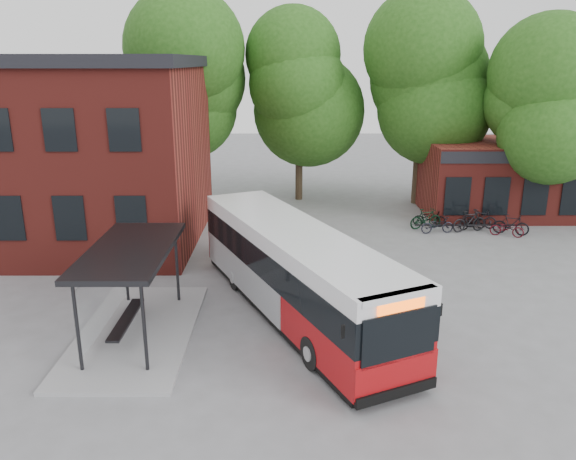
{
  "coord_description": "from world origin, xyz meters",
  "views": [
    {
      "loc": [
        0.23,
        -17.02,
        8.26
      ],
      "look_at": [
        0.29,
        3.7,
        2.0
      ],
      "focal_mm": 35.0,
      "sensor_mm": 36.0,
      "label": 1
    }
  ],
  "objects_px": {
    "bicycle_1": "(426,219)",
    "bicycle_7": "(511,224)",
    "bicycle_6": "(507,228)",
    "city_bus": "(295,273)",
    "bicycle_4": "(473,222)",
    "bicycle_5": "(480,219)",
    "bus_shelter": "(133,291)",
    "bicycle_0": "(429,218)",
    "bicycle_2": "(437,225)",
    "bicycle_3": "(469,221)"
  },
  "relations": [
    {
      "from": "bus_shelter",
      "to": "bicycle_4",
      "type": "relative_size",
      "value": 4.5
    },
    {
      "from": "city_bus",
      "to": "bicycle_3",
      "type": "distance_m",
      "value": 13.11
    },
    {
      "from": "bicycle_1",
      "to": "bicycle_4",
      "type": "bearing_deg",
      "value": -110.59
    },
    {
      "from": "bicycle_3",
      "to": "bicycle_1",
      "type": "bearing_deg",
      "value": 58.49
    },
    {
      "from": "bus_shelter",
      "to": "bicycle_7",
      "type": "xyz_separation_m",
      "value": [
        15.83,
        10.53,
        -0.93
      ]
    },
    {
      "from": "bus_shelter",
      "to": "bicycle_6",
      "type": "distance_m",
      "value": 18.6
    },
    {
      "from": "bicycle_3",
      "to": "bicycle_7",
      "type": "bearing_deg",
      "value": -120.43
    },
    {
      "from": "bus_shelter",
      "to": "bicycle_0",
      "type": "relative_size",
      "value": 4.2
    },
    {
      "from": "bicycle_2",
      "to": "bicycle_6",
      "type": "height_order",
      "value": "bicycle_2"
    },
    {
      "from": "bicycle_3",
      "to": "bicycle_5",
      "type": "distance_m",
      "value": 0.99
    },
    {
      "from": "bicycle_2",
      "to": "bicycle_3",
      "type": "distance_m",
      "value": 1.69
    },
    {
      "from": "bicycle_2",
      "to": "bicycle_4",
      "type": "xyz_separation_m",
      "value": [
        1.99,
        0.67,
        -0.03
      ]
    },
    {
      "from": "bicycle_4",
      "to": "city_bus",
      "type": "bearing_deg",
      "value": 120.2
    },
    {
      "from": "bicycle_2",
      "to": "bicycle_6",
      "type": "bearing_deg",
      "value": -107.97
    },
    {
      "from": "bicycle_5",
      "to": "bicycle_0",
      "type": "bearing_deg",
      "value": 97.46
    },
    {
      "from": "bicycle_3",
      "to": "bicycle_5",
      "type": "bearing_deg",
      "value": -66.47
    },
    {
      "from": "bus_shelter",
      "to": "bicycle_5",
      "type": "height_order",
      "value": "bus_shelter"
    },
    {
      "from": "bicycle_2",
      "to": "city_bus",
      "type": "bearing_deg",
      "value": 133.65
    },
    {
      "from": "city_bus",
      "to": "bicycle_1",
      "type": "bearing_deg",
      "value": 31.39
    },
    {
      "from": "bus_shelter",
      "to": "bicycle_7",
      "type": "distance_m",
      "value": 19.04
    },
    {
      "from": "bicycle_3",
      "to": "bicycle_4",
      "type": "xyz_separation_m",
      "value": [
        0.32,
        0.41,
        -0.14
      ]
    },
    {
      "from": "bicycle_1",
      "to": "bicycle_2",
      "type": "distance_m",
      "value": 0.91
    },
    {
      "from": "bus_shelter",
      "to": "bicycle_4",
      "type": "distance_m",
      "value": 18.28
    },
    {
      "from": "bicycle_0",
      "to": "bicycle_6",
      "type": "xyz_separation_m",
      "value": [
        3.36,
        -1.78,
        -0.02
      ]
    },
    {
      "from": "bus_shelter",
      "to": "bicycle_1",
      "type": "bearing_deg",
      "value": 44.29
    },
    {
      "from": "bicycle_5",
      "to": "bicycle_6",
      "type": "distance_m",
      "value": 1.68
    },
    {
      "from": "bicycle_4",
      "to": "bicycle_6",
      "type": "distance_m",
      "value": 1.77
    },
    {
      "from": "bicycle_2",
      "to": "bicycle_4",
      "type": "bearing_deg",
      "value": -79.83
    },
    {
      "from": "bicycle_3",
      "to": "bicycle_6",
      "type": "distance_m",
      "value": 1.8
    },
    {
      "from": "bicycle_2",
      "to": "bicycle_5",
      "type": "height_order",
      "value": "bicycle_5"
    },
    {
      "from": "bicycle_1",
      "to": "bicycle_2",
      "type": "relative_size",
      "value": 1.06
    },
    {
      "from": "bicycle_0",
      "to": "bicycle_3",
      "type": "height_order",
      "value": "bicycle_3"
    },
    {
      "from": "bicycle_1",
      "to": "bicycle_4",
      "type": "distance_m",
      "value": 2.38
    },
    {
      "from": "bus_shelter",
      "to": "bicycle_0",
      "type": "distance_m",
      "value": 17.1
    },
    {
      "from": "bicycle_6",
      "to": "bicycle_7",
      "type": "relative_size",
      "value": 0.92
    },
    {
      "from": "bicycle_3",
      "to": "bicycle_5",
      "type": "height_order",
      "value": "bicycle_3"
    },
    {
      "from": "city_bus",
      "to": "bicycle_5",
      "type": "height_order",
      "value": "city_bus"
    },
    {
      "from": "city_bus",
      "to": "bicycle_4",
      "type": "bearing_deg",
      "value": 22.71
    },
    {
      "from": "bicycle_0",
      "to": "bicycle_2",
      "type": "relative_size",
      "value": 1.0
    },
    {
      "from": "bicycle_1",
      "to": "bicycle_0",
      "type": "bearing_deg",
      "value": -52.45
    },
    {
      "from": "bicycle_5",
      "to": "bicycle_7",
      "type": "relative_size",
      "value": 0.95
    },
    {
      "from": "bus_shelter",
      "to": "city_bus",
      "type": "relative_size",
      "value": 0.59
    },
    {
      "from": "bus_shelter",
      "to": "bicycle_4",
      "type": "bearing_deg",
      "value": 38.74
    },
    {
      "from": "bicycle_3",
      "to": "bicycle_4",
      "type": "bearing_deg",
      "value": -54.95
    },
    {
      "from": "bicycle_2",
      "to": "bicycle_5",
      "type": "relative_size",
      "value": 1.02
    },
    {
      "from": "bicycle_2",
      "to": "bicycle_4",
      "type": "distance_m",
      "value": 2.1
    },
    {
      "from": "bicycle_3",
      "to": "bicycle_6",
      "type": "bearing_deg",
      "value": -133.16
    },
    {
      "from": "bicycle_1",
      "to": "bicycle_7",
      "type": "xyz_separation_m",
      "value": [
        3.97,
        -1.04,
        -0.01
      ]
    },
    {
      "from": "bicycle_6",
      "to": "bicycle_1",
      "type": "bearing_deg",
      "value": 93.38
    },
    {
      "from": "bicycle_0",
      "to": "bicycle_4",
      "type": "distance_m",
      "value": 2.15
    }
  ]
}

